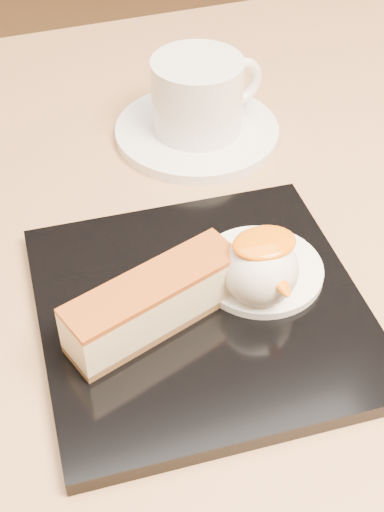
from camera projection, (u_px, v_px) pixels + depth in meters
name	position (u px, v px, depth m)	size (l,w,h in m)	color
table	(190.00, 373.00, 0.65)	(0.80, 0.80, 0.72)	black
dessert_plate	(201.00, 310.00, 0.49)	(0.22, 0.22, 0.01)	black
cheesecake	(154.00, 302.00, 0.46)	(0.13, 0.07, 0.04)	brown
cream_smear	(260.00, 270.00, 0.51)	(0.09, 0.09, 0.01)	white
ice_cream_scoop	(261.00, 269.00, 0.48)	(0.05, 0.05, 0.05)	white
mango_sauce	(264.00, 243.00, 0.46)	(0.04, 0.03, 0.01)	orange
mint_sprig	(210.00, 253.00, 0.52)	(0.03, 0.02, 0.00)	#297E3A
saucer	(197.00, 132.00, 0.65)	(0.15, 0.15, 0.01)	white
coffee_cup	(199.00, 93.00, 0.63)	(0.11, 0.08, 0.07)	white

